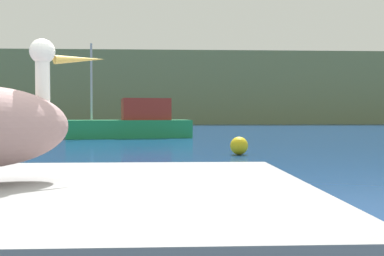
# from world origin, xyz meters

# --- Properties ---
(hillside_backdrop) EXTENTS (140.00, 15.87, 10.00)m
(hillside_backdrop) POSITION_xyz_m (0.00, 65.39, 5.00)
(hillside_backdrop) COLOR #6B7A51
(hillside_backdrop) RESTS_ON ground
(fishing_boat_green) EXTENTS (7.21, 3.49, 5.27)m
(fishing_boat_green) POSITION_xyz_m (-1.67, 22.88, 0.80)
(fishing_boat_green) COLOR #1E8C4C
(fishing_boat_green) RESTS_ON ground
(mooring_buoy) EXTENTS (0.59, 0.59, 0.59)m
(mooring_buoy) POSITION_xyz_m (2.71, 11.73, 0.29)
(mooring_buoy) COLOR yellow
(mooring_buoy) RESTS_ON ground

